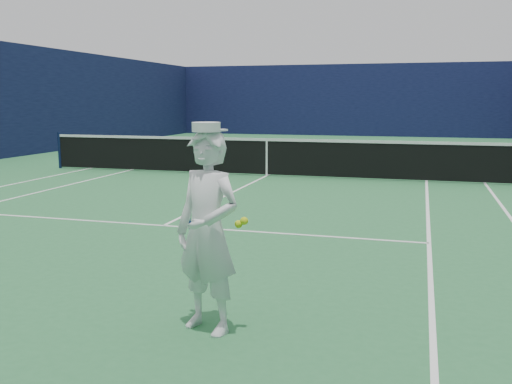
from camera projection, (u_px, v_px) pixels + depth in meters
The scene contains 5 objects.
ground at pixel (267, 176), 15.28m from camera, with size 80.00×80.00×0.00m, color #286B3B.
court_markings at pixel (267, 176), 15.28m from camera, with size 11.03×23.83×0.01m.
windscreen_fence at pixel (267, 100), 14.96m from camera, with size 20.12×36.12×4.00m.
tennis_net at pixel (267, 155), 15.19m from camera, with size 12.88×0.09×1.07m.
tennis_player at pixel (208, 231), 4.91m from camera, with size 0.75×0.68×1.83m.
Camera 1 is at (3.94, -14.63, 2.01)m, focal length 40.00 mm.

